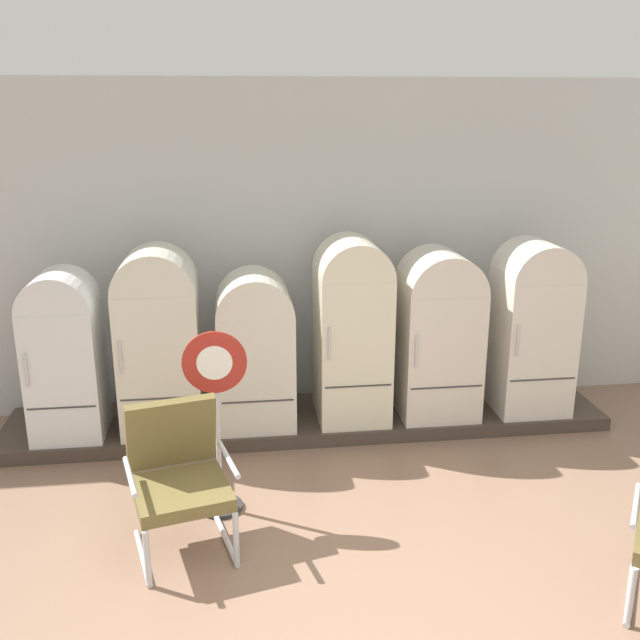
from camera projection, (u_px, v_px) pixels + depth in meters
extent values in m
cube|color=silver|center=(300.00, 248.00, 6.84)|extent=(11.76, 0.12, 3.09)
cube|color=#47443F|center=(299.00, 117.00, 6.49)|extent=(11.76, 0.07, 0.06)
cube|color=#45382F|center=(308.00, 419.00, 6.68)|extent=(5.45, 0.95, 0.12)
cube|color=white|center=(66.00, 371.00, 6.10)|extent=(0.59, 0.58, 1.15)
cylinder|color=white|center=(59.00, 306.00, 5.93)|extent=(0.59, 0.57, 0.59)
cube|color=#383838|center=(61.00, 408.00, 5.88)|extent=(0.54, 0.01, 0.01)
cylinder|color=silver|center=(26.00, 370.00, 5.74)|extent=(0.02, 0.02, 0.28)
cube|color=silver|center=(160.00, 359.00, 6.21)|extent=(0.68, 0.65, 1.26)
cylinder|color=silver|center=(156.00, 288.00, 6.03)|extent=(0.68, 0.64, 0.68)
cube|color=#383838|center=(159.00, 399.00, 5.97)|extent=(0.63, 0.01, 0.01)
cylinder|color=silver|center=(120.00, 358.00, 5.81)|extent=(0.02, 0.02, 0.28)
cube|color=silver|center=(256.00, 367.00, 6.34)|extent=(0.66, 0.65, 1.04)
cylinder|color=silver|center=(254.00, 310.00, 6.19)|extent=(0.66, 0.64, 0.66)
cube|color=#383838|center=(258.00, 401.00, 6.09)|extent=(0.61, 0.01, 0.01)
cylinder|color=silver|center=(224.00, 369.00, 5.95)|extent=(0.02, 0.02, 0.28)
cube|color=beige|center=(352.00, 347.00, 6.42)|extent=(0.63, 0.69, 1.33)
cylinder|color=beige|center=(353.00, 274.00, 6.23)|extent=(0.63, 0.67, 0.63)
cube|color=#383838|center=(358.00, 386.00, 6.16)|extent=(0.58, 0.01, 0.01)
cylinder|color=silver|center=(329.00, 344.00, 6.01)|extent=(0.02, 0.02, 0.28)
cube|color=silver|center=(437.00, 352.00, 6.54)|extent=(0.69, 0.67, 1.17)
cylinder|color=silver|center=(440.00, 289.00, 6.36)|extent=(0.69, 0.66, 0.69)
cube|color=#383838|center=(447.00, 387.00, 6.28)|extent=(0.64, 0.01, 0.01)
cylinder|color=silver|center=(416.00, 351.00, 6.13)|extent=(0.02, 0.02, 0.28)
cube|color=silver|center=(530.00, 344.00, 6.61)|extent=(0.65, 0.63, 1.26)
cylinder|color=silver|center=(536.00, 277.00, 6.43)|extent=(0.65, 0.62, 0.65)
cube|color=#383838|center=(543.00, 380.00, 6.38)|extent=(0.60, 0.01, 0.01)
cylinder|color=silver|center=(518.00, 341.00, 6.22)|extent=(0.02, 0.02, 0.28)
cylinder|color=silver|center=(143.00, 557.00, 4.73)|extent=(0.18, 0.61, 0.04)
cylinder|color=silver|center=(147.00, 558.00, 4.42)|extent=(0.05, 0.05, 0.37)
cylinder|color=silver|center=(226.00, 539.00, 4.92)|extent=(0.18, 0.61, 0.04)
cylinder|color=silver|center=(236.00, 539.00, 4.61)|extent=(0.05, 0.05, 0.37)
cube|color=brown|center=(182.00, 493.00, 4.70)|extent=(0.72, 0.69, 0.09)
cube|color=brown|center=(171.00, 432.00, 4.88)|extent=(0.62, 0.31, 0.51)
cylinder|color=silver|center=(130.00, 476.00, 4.54)|extent=(0.15, 0.50, 0.04)
cylinder|color=silver|center=(228.00, 459.00, 4.76)|extent=(0.15, 0.50, 0.04)
cylinder|color=silver|center=(630.00, 594.00, 4.38)|extent=(0.37, 0.54, 0.04)
cylinder|color=silver|center=(631.00, 596.00, 4.07)|extent=(0.06, 0.06, 0.37)
cylinder|color=silver|center=(636.00, 505.00, 4.22)|extent=(0.31, 0.44, 0.04)
cylinder|color=#2D2D30|center=(221.00, 506.00, 5.33)|extent=(0.32, 0.32, 0.03)
cylinder|color=silver|center=(218.00, 435.00, 5.16)|extent=(0.04, 0.04, 1.13)
cylinder|color=#A1261D|center=(214.00, 362.00, 4.97)|extent=(0.45, 0.02, 0.45)
cylinder|color=white|center=(214.00, 363.00, 4.96)|extent=(0.25, 0.00, 0.25)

